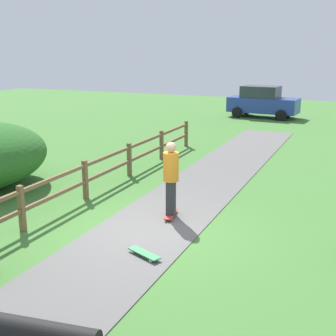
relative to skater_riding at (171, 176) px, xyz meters
The scene contains 7 objects.
ground_plane 1.41m from the skater_riding, 101.60° to the right, with size 60.00×60.00×0.00m, color #427533.
asphalt_path 1.40m from the skater_riding, 101.60° to the right, with size 2.40×28.00×0.02m, color #605E5B.
wooden_fence 2.95m from the skater_riding, 162.41° to the right, with size 0.12×18.12×1.10m.
skater_riding is the anchor object (origin of this frame).
skater_fallen 5.47m from the skater_riding, 86.33° to the right, with size 1.70×1.37×0.36m.
skateboard_loose 2.49m from the skater_riding, 80.31° to the right, with size 0.81×0.50×0.08m.
parked_car_blue 18.07m from the skater_riding, 95.13° to the left, with size 4.31×2.24×1.92m.
Camera 1 is at (4.33, -8.75, 4.06)m, focal length 47.81 mm.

